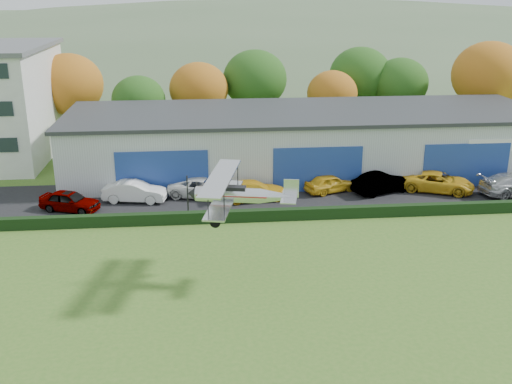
{
  "coord_description": "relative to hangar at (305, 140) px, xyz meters",
  "views": [
    {
      "loc": [
        -4.11,
        -22.17,
        15.23
      ],
      "look_at": [
        -0.89,
        10.98,
        3.88
      ],
      "focal_mm": 42.13,
      "sensor_mm": 36.0,
      "label": 1
    }
  ],
  "objects": [
    {
      "name": "distant_hills",
      "position": [
        -9.38,
        112.02,
        -15.7
      ],
      "size": [
        430.0,
        196.0,
        56.0
      ],
      "color": "#4C6642",
      "rests_on": "ground"
    },
    {
      "name": "car_5",
      "position": [
        5.0,
        -6.86,
        -1.8
      ],
      "size": [
        5.18,
        3.41,
        1.61
      ],
      "primitive_type": "imported",
      "rotation": [
        0.0,
        0.0,
        1.95
      ],
      "color": "gray",
      "rests_on": "apron"
    },
    {
      "name": "apron",
      "position": [
        -2.0,
        -6.98,
        -2.63
      ],
      "size": [
        48.0,
        9.0,
        0.05
      ],
      "primitive_type": "cube",
      "color": "black",
      "rests_on": "ground"
    },
    {
      "name": "car_0",
      "position": [
        -18.49,
        -8.63,
        -1.87
      ],
      "size": [
        4.67,
        3.14,
        1.48
      ],
      "primitive_type": "imported",
      "rotation": [
        0.0,
        0.0,
        1.21
      ],
      "color": "gray",
      "rests_on": "apron"
    },
    {
      "name": "hedge",
      "position": [
        -2.0,
        -11.78,
        -2.26
      ],
      "size": [
        46.0,
        0.6,
        0.8
      ],
      "primitive_type": "cube",
      "color": "black",
      "rests_on": "ground"
    },
    {
      "name": "hangar",
      "position": [
        0.0,
        0.0,
        0.0
      ],
      "size": [
        40.6,
        12.6,
        5.3
      ],
      "color": "#B2B7BC",
      "rests_on": "ground"
    },
    {
      "name": "ground",
      "position": [
        -5.0,
        -27.98,
        -2.66
      ],
      "size": [
        300.0,
        300.0,
        0.0
      ],
      "primitive_type": "plane",
      "color": "#3D6C22",
      "rests_on": "ground"
    },
    {
      "name": "car_2",
      "position": [
        -8.93,
        -6.5,
        -1.87
      ],
      "size": [
        5.71,
        3.68,
        1.46
      ],
      "primitive_type": "imported",
      "rotation": [
        0.0,
        0.0,
        1.31
      ],
      "color": "silver",
      "rests_on": "apron"
    },
    {
      "name": "car_1",
      "position": [
        -14.03,
        -7.07,
        -1.83
      ],
      "size": [
        4.91,
        2.39,
        1.55
      ],
      "primitive_type": "imported",
      "rotation": [
        0.0,
        0.0,
        1.41
      ],
      "color": "silver",
      "rests_on": "apron"
    },
    {
      "name": "tree_belt",
      "position": [
        -4.15,
        12.64,
        2.95
      ],
      "size": [
        75.7,
        13.22,
        10.12
      ],
      "color": "#3D2614",
      "rests_on": "ground"
    },
    {
      "name": "car_4",
      "position": [
        1.0,
        -6.3,
        -1.9
      ],
      "size": [
        4.5,
        3.11,
        1.42
      ],
      "primitive_type": "imported",
      "rotation": [
        0.0,
        0.0,
        1.95
      ],
      "color": "gold",
      "rests_on": "apron"
    },
    {
      "name": "biplane",
      "position": [
        -7.21,
        -20.18,
        2.26
      ],
      "size": [
        6.03,
        6.87,
        2.56
      ],
      "rotation": [
        0.0,
        0.0,
        -0.21
      ],
      "color": "silver"
    },
    {
      "name": "car_3",
      "position": [
        -5.19,
        -7.61,
        -1.86
      ],
      "size": [
        5.39,
        2.74,
        1.5
      ],
      "primitive_type": "imported",
      "rotation": [
        0.0,
        0.0,
        1.7
      ],
      "color": "gold",
      "rests_on": "apron"
    },
    {
      "name": "car_6",
      "position": [
        9.43,
        -6.97,
        -1.84
      ],
      "size": [
        6.06,
        4.53,
        1.53
      ],
      "primitive_type": "imported",
      "rotation": [
        0.0,
        0.0,
        1.16
      ],
      "color": "gold",
      "rests_on": "apron"
    }
  ]
}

